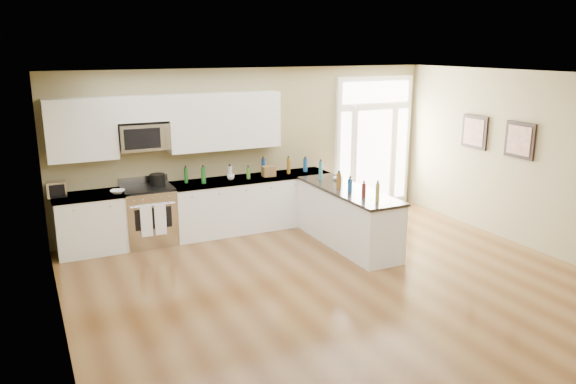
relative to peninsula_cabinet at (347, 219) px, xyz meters
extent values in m
plane|color=#553418|center=(-0.93, -2.24, -0.43)|extent=(8.00, 8.00, 0.00)
plane|color=#94885D|center=(-0.93, 1.76, 0.97)|extent=(7.00, 0.00, 7.00)
plane|color=#94885D|center=(-4.42, -2.24, 0.97)|extent=(0.00, 8.00, 8.00)
plane|color=white|center=(-0.93, -2.24, 2.37)|extent=(8.00, 8.00, 0.00)
cube|color=white|center=(-3.80, 1.45, 0.02)|extent=(1.06, 0.62, 0.90)
cube|color=black|center=(-3.80, 1.45, -0.38)|extent=(1.02, 0.52, 0.10)
cube|color=black|center=(-3.80, 1.45, 0.49)|extent=(1.10, 0.66, 0.04)
cube|color=white|center=(-1.08, 1.45, 0.02)|extent=(2.81, 0.62, 0.90)
cube|color=black|center=(-1.08, 1.45, -0.38)|extent=(2.77, 0.52, 0.10)
cube|color=black|center=(-1.08, 1.45, 0.49)|extent=(2.85, 0.66, 0.04)
cube|color=white|center=(0.00, 0.00, 0.02)|extent=(0.65, 2.28, 0.90)
cube|color=black|center=(0.00, 0.00, -0.38)|extent=(0.61, 2.18, 0.10)
cube|color=black|center=(0.00, 0.00, 0.49)|extent=(0.69, 2.32, 0.04)
cube|color=white|center=(-3.81, 1.59, 1.49)|extent=(1.04, 0.33, 0.95)
cube|color=white|center=(-1.50, 1.59, 1.49)|extent=(1.94, 0.33, 0.95)
cube|color=white|center=(-2.88, 1.59, 1.77)|extent=(0.82, 0.33, 0.40)
cube|color=silver|center=(-2.88, 1.56, 1.33)|extent=(0.78, 0.40, 0.42)
cube|color=black|center=(-2.94, 1.35, 1.33)|extent=(0.56, 0.01, 0.32)
cube|color=white|center=(1.62, 1.72, 0.87)|extent=(1.70, 0.08, 2.60)
cube|color=white|center=(1.62, 1.67, 0.62)|extent=(0.78, 0.02, 1.80)
cube|color=white|center=(0.96, 1.67, 0.62)|extent=(0.22, 0.02, 1.80)
cube|color=white|center=(2.28, 1.67, 0.62)|extent=(0.22, 0.02, 1.80)
cube|color=white|center=(1.62, 1.67, 1.87)|extent=(1.50, 0.02, 0.40)
cube|color=black|center=(2.54, -0.04, 1.27)|extent=(0.04, 0.58, 0.58)
cube|color=#9C493E|center=(2.52, -0.04, 1.27)|extent=(0.01, 0.46, 0.46)
cube|color=black|center=(2.54, -1.04, 1.27)|extent=(0.04, 0.58, 0.58)
cube|color=#9C493E|center=(2.52, -1.04, 1.27)|extent=(0.01, 0.46, 0.46)
cube|color=silver|center=(-2.89, 1.45, 0.03)|extent=(0.80, 0.66, 0.92)
cube|color=black|center=(-2.89, 1.45, 0.50)|extent=(0.80, 0.60, 0.03)
cube|color=silver|center=(-2.89, 1.75, 0.58)|extent=(0.80, 0.04, 0.14)
cube|color=black|center=(-2.89, 1.12, 0.09)|extent=(0.58, 0.01, 0.34)
cylinder|color=silver|center=(-2.89, 1.09, 0.31)|extent=(0.70, 0.02, 0.02)
cube|color=white|center=(-3.01, 1.08, 0.07)|extent=(0.18, 0.02, 0.50)
cube|color=white|center=(-2.79, 1.08, 0.07)|extent=(0.18, 0.02, 0.50)
cylinder|color=black|center=(-2.70, 1.54, 0.61)|extent=(0.31, 0.31, 0.20)
cube|color=silver|center=(-4.24, 1.50, 0.63)|extent=(0.29, 0.23, 0.24)
cube|color=brown|center=(-0.78, 1.38, 0.60)|extent=(0.23, 0.17, 0.18)
imported|color=white|center=(-3.38, 1.31, 0.53)|extent=(0.28, 0.28, 0.05)
imported|color=white|center=(0.17, 0.61, 0.53)|extent=(0.16, 0.16, 0.05)
imported|color=white|center=(-1.48, 1.42, 0.55)|extent=(0.14, 0.14, 0.10)
cylinder|color=#19591E|center=(-1.98, 1.37, 0.64)|extent=(0.07, 0.07, 0.28)
cylinder|color=navy|center=(-0.09, -0.19, 0.61)|extent=(0.07, 0.07, 0.22)
cylinder|color=brown|center=(-0.38, 1.42, 0.65)|extent=(0.06, 0.06, 0.29)
cylinder|color=olive|center=(-0.02, -0.84, 0.65)|extent=(0.06, 0.06, 0.28)
cylinder|color=#26727F|center=(-0.09, 0.76, 0.66)|extent=(0.06, 0.06, 0.32)
cylinder|color=#591919|center=(-0.06, -0.54, 0.61)|extent=(0.06, 0.06, 0.22)
cylinder|color=#B2B2B7|center=(-1.48, 1.46, 0.62)|extent=(0.07, 0.07, 0.23)
cylinder|color=navy|center=(-0.83, 1.52, 0.65)|extent=(0.07, 0.07, 0.29)
cylinder|color=#3F7226|center=(-1.18, 1.36, 0.60)|extent=(0.07, 0.07, 0.20)
cylinder|color=#19591E|center=(-2.23, 1.53, 0.63)|extent=(0.06, 0.06, 0.26)
cylinder|color=navy|center=(-0.03, 1.45, 0.62)|extent=(0.08, 0.08, 0.24)
cylinder|color=brown|center=(-0.11, 0.11, 0.63)|extent=(0.08, 0.08, 0.25)
camera|label=1|loc=(-4.64, -7.43, 2.72)|focal=35.00mm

